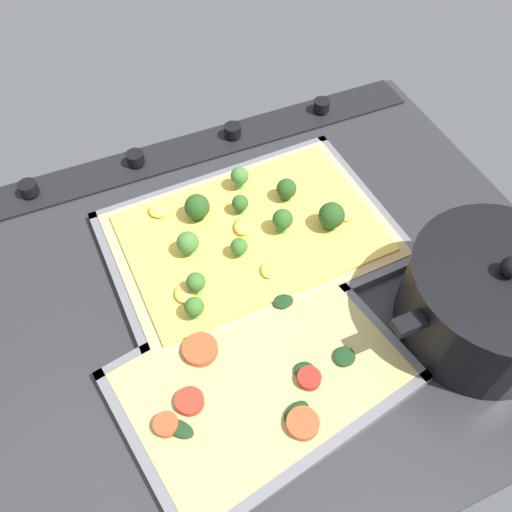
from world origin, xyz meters
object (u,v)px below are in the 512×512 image
object	(u,v)px
broccoli_pizza	(251,233)
cooking_pot	(490,300)
baking_tray_front	(251,239)
veggie_pizza_back	(260,377)
baking_tray_back	(262,378)

from	to	relation	value
broccoli_pizza	cooking_pot	distance (cm)	31.96
baking_tray_front	veggie_pizza_back	bearing A→B (deg)	69.63
baking_tray_back	cooking_pot	world-z (taller)	cooking_pot
broccoli_pizza	veggie_pizza_back	world-z (taller)	broccoli_pizza
veggie_pizza_back	cooking_pot	size ratio (longest dim) A/B	1.21
baking_tray_front	cooking_pot	bearing A→B (deg)	131.16
baking_tray_back	veggie_pizza_back	xyz separation A→B (cm)	(0.29, 0.07, 0.69)
veggie_pizza_back	baking_tray_front	bearing A→B (deg)	-110.37
baking_tray_front	cooking_pot	distance (cm)	32.05
cooking_pot	veggie_pizza_back	bearing A→B (deg)	-7.64
broccoli_pizza	baking_tray_back	distance (cm)	21.26
broccoli_pizza	cooking_pot	bearing A→B (deg)	131.18
baking_tray_front	broccoli_pizza	xyz separation A→B (cm)	(0.07, -0.06, 1.33)
veggie_pizza_back	cooking_pot	distance (cm)	28.86
baking_tray_back	veggie_pizza_back	bearing A→B (deg)	14.03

